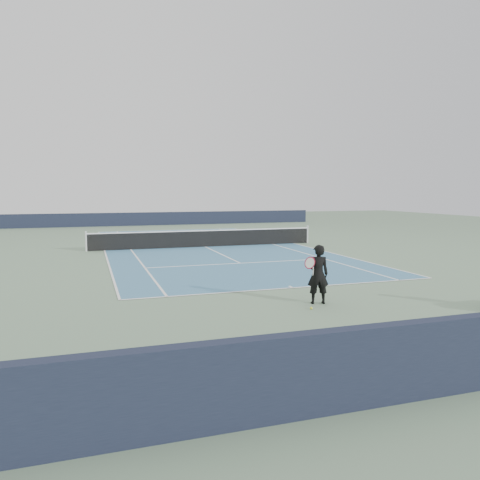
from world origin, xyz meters
name	(u,v)px	position (x,y,z in m)	size (l,w,h in m)	color
ground	(205,247)	(0.00, 0.00, 0.00)	(80.00, 80.00, 0.00)	slate
court_surface	(205,247)	(0.00, 0.00, 0.01)	(10.97, 23.77, 0.01)	teal
tennis_net	(205,238)	(0.00, 0.00, 0.50)	(12.90, 0.10, 1.07)	silver
windscreen_far	(159,219)	(0.00, 17.88, 0.60)	(30.00, 0.25, 1.20)	black
tennis_player	(318,274)	(-0.22, -14.00, 0.84)	(0.81, 0.59, 1.67)	black
tennis_ball	(311,308)	(-0.68, -14.54, 0.04)	(0.07, 0.07, 0.07)	yellow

